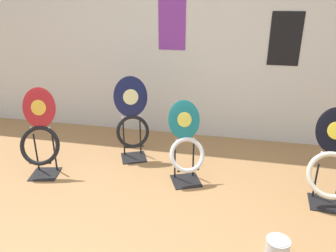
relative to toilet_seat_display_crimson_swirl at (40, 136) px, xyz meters
name	(u,v)px	position (x,y,z in m)	size (l,w,h in m)	color
wall_back	(180,36)	(1.18, 1.42, 0.86)	(8.00, 0.07, 2.60)	silver
toilet_seat_display_crimson_swirl	(40,136)	(0.00, 0.00, 0.00)	(0.44, 0.37, 0.93)	black
toilet_seat_display_jazz_black	(333,163)	(2.82, 0.09, -0.03)	(0.44, 0.41, 0.87)	black
toilet_seat_display_navy_moon	(132,122)	(0.81, 0.56, 0.01)	(0.42, 0.37, 0.96)	black
toilet_seat_display_teal_sax	(186,145)	(1.48, 0.20, -0.04)	(0.45, 0.44, 0.82)	black
paint_can	(278,247)	(2.32, -0.70, -0.36)	(0.18, 0.18, 0.15)	silver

